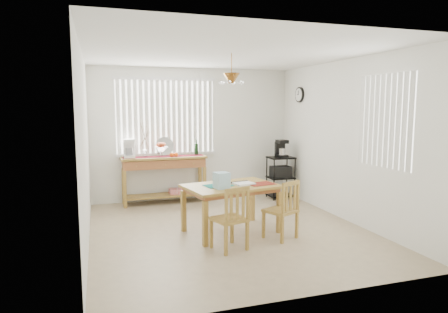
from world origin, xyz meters
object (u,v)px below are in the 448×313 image
object	(u,v)px
chair_left	(231,219)
wire_cart	(281,173)
cart_items	(281,149)
sideboard	(165,168)
dining_table	(231,190)
chair_right	(283,210)

from	to	relation	value
chair_left	wire_cart	bearing A→B (deg)	52.69
cart_items	wire_cart	bearing A→B (deg)	-90.00
wire_cart	chair_left	size ratio (longest dim) A/B	0.99
sideboard	chair_left	world-z (taller)	sideboard
cart_items	dining_table	xyz separation A→B (m)	(-1.67, -1.81, -0.37)
cart_items	chair_right	size ratio (longest dim) A/B	0.41
sideboard	cart_items	distance (m)	2.35
dining_table	chair_left	distance (m)	0.78
sideboard	chair_left	bearing A→B (deg)	-81.97
chair_right	sideboard	bearing A→B (deg)	115.30
chair_left	chair_right	world-z (taller)	chair_left
chair_right	chair_left	bearing A→B (deg)	-166.27
chair_left	sideboard	bearing A→B (deg)	98.03
wire_cart	chair_right	world-z (taller)	wire_cart
cart_items	dining_table	bearing A→B (deg)	-132.67
sideboard	wire_cart	size ratio (longest dim) A/B	1.90
wire_cart	dining_table	distance (m)	2.46
wire_cart	cart_items	size ratio (longest dim) A/B	2.43
cart_items	dining_table	size ratio (longest dim) A/B	0.24
dining_table	wire_cart	bearing A→B (deg)	47.19
sideboard	dining_table	xyz separation A→B (m)	(0.64, -2.10, -0.05)
cart_items	chair_left	bearing A→B (deg)	-127.21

